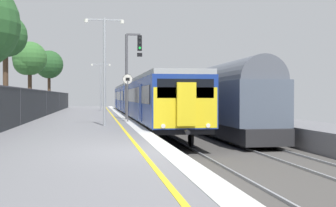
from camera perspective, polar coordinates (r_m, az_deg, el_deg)
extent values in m
cube|color=slate|center=(11.97, -13.91, -8.65)|extent=(6.40, 110.00, 1.00)
cube|color=silver|center=(12.02, 0.08, -6.15)|extent=(0.60, 110.00, 0.01)
cube|color=yellow|center=(11.92, -3.50, -6.22)|extent=(0.12, 110.00, 0.01)
cube|color=gray|center=(12.37, 4.66, -10.49)|extent=(0.07, 110.00, 0.08)
cube|color=gray|center=(12.78, 11.02, -10.13)|extent=(0.07, 110.00, 0.08)
cube|color=navy|center=(27.54, -1.64, 0.46)|extent=(2.80, 19.05, 2.30)
cube|color=black|center=(27.57, -1.64, -2.19)|extent=(2.64, 18.45, 0.25)
cube|color=#93999E|center=(27.55, -1.64, 3.11)|extent=(2.68, 19.05, 0.24)
cube|color=black|center=(27.38, -4.57, 1.09)|extent=(0.02, 17.45, 0.84)
cube|color=#1D3A98|center=(22.64, -3.60, 0.11)|extent=(0.03, 1.10, 1.90)
cube|color=#1D3A98|center=(32.13, -5.26, 0.35)|extent=(0.03, 1.10, 1.90)
cylinder|color=black|center=(20.66, -1.25, -4.60)|extent=(0.12, 0.84, 0.84)
cylinder|color=black|center=(20.94, 2.99, -4.53)|extent=(0.12, 0.84, 0.84)
cylinder|color=black|center=(34.39, -4.45, -2.40)|extent=(0.12, 0.84, 0.84)
cylinder|color=black|center=(34.56, -1.87, -2.38)|extent=(0.12, 0.84, 0.84)
cube|color=navy|center=(47.08, -4.79, 0.64)|extent=(2.80, 19.05, 2.30)
cube|color=black|center=(47.11, -4.79, -0.91)|extent=(2.64, 18.45, 0.25)
cube|color=#93999E|center=(47.09, -4.79, 2.19)|extent=(2.68, 19.05, 0.24)
cube|color=black|center=(46.99, -6.51, 1.01)|extent=(0.02, 17.45, 0.84)
cube|color=#1D3A98|center=(42.24, -6.20, 0.48)|extent=(0.03, 1.10, 1.90)
cube|color=#1D3A98|center=(51.75, -6.76, 0.55)|extent=(0.03, 1.10, 1.90)
cylinder|color=black|center=(40.17, -5.13, -1.93)|extent=(0.12, 0.84, 0.84)
cylinder|color=black|center=(40.31, -2.92, -1.91)|extent=(0.12, 0.84, 0.84)
cylinder|color=black|center=(53.98, -6.18, -1.20)|extent=(0.12, 0.84, 0.84)
cylinder|color=black|center=(54.08, -4.53, -1.20)|extent=(0.12, 0.84, 0.84)
cube|color=yellow|center=(18.18, 2.30, -0.55)|extent=(2.70, 0.10, 1.70)
cube|color=black|center=(18.17, 2.31, 1.97)|extent=(2.40, 0.08, 0.80)
cube|color=yellow|center=(18.04, 2.39, -0.09)|extent=(0.80, 0.24, 1.80)
cylinder|color=white|center=(17.99, -0.63, -2.96)|extent=(0.18, 0.06, 0.18)
cylinder|color=white|center=(18.37, 5.24, -2.88)|extent=(0.18, 0.06, 0.18)
cylinder|color=black|center=(17.95, 2.48, -3.77)|extent=(0.20, 0.35, 0.20)
cube|color=black|center=(47.10, -4.79, 2.49)|extent=(0.60, 0.90, 0.20)
cube|color=#232326|center=(25.93, 7.93, -3.21)|extent=(2.30, 12.46, 0.79)
cube|color=#4C5666|center=(25.87, 7.94, 0.16)|extent=(2.60, 11.66, 2.25)
cylinder|color=#515660|center=(25.88, 7.95, 2.65)|extent=(2.39, 11.26, 2.39)
cylinder|color=black|center=(21.69, 9.26, -4.35)|extent=(0.12, 0.84, 0.84)
cylinder|color=black|center=(22.23, 13.08, -4.23)|extent=(0.12, 0.84, 0.84)
cylinder|color=black|center=(29.81, 4.10, -2.91)|extent=(0.12, 0.84, 0.84)
cylinder|color=black|center=(30.21, 6.98, -2.86)|extent=(0.12, 0.84, 0.84)
cube|color=#232326|center=(38.78, 2.15, -1.84)|extent=(2.30, 12.46, 0.79)
cube|color=#4C5666|center=(38.74, 2.15, 0.41)|extent=(2.60, 11.66, 2.25)
cylinder|color=#515660|center=(38.74, 2.15, 2.08)|extent=(2.39, 11.26, 2.39)
cylinder|color=black|center=(34.49, 2.26, -2.39)|extent=(0.12, 0.84, 0.84)
cylinder|color=black|center=(34.83, 4.78, -2.36)|extent=(0.12, 0.84, 0.84)
cylinder|color=black|center=(42.80, 0.01, -1.75)|extent=(0.12, 0.84, 0.84)
cylinder|color=black|center=(43.08, 2.06, -1.73)|extent=(0.12, 0.84, 0.84)
cube|color=#232326|center=(51.83, -0.74, -1.15)|extent=(2.30, 12.46, 0.79)
cube|color=#4C5666|center=(51.80, -0.74, 0.54)|extent=(2.60, 11.66, 2.25)
cylinder|color=#515660|center=(51.81, -0.74, 1.78)|extent=(2.39, 11.26, 2.39)
cylinder|color=black|center=(47.54, -0.92, -1.48)|extent=(0.12, 0.84, 0.84)
cylinder|color=black|center=(47.79, 0.93, -1.47)|extent=(0.12, 0.84, 0.84)
cylinder|color=black|center=(55.92, -2.17, -1.13)|extent=(0.12, 0.84, 0.84)
cylinder|color=black|center=(56.13, -0.59, -1.12)|extent=(0.12, 0.84, 0.84)
cylinder|color=#47474C|center=(28.42, -5.42, 3.45)|extent=(0.18, 0.18, 5.50)
cube|color=#47474C|center=(28.71, -4.52, 8.94)|extent=(0.90, 0.12, 0.12)
cube|color=black|center=(28.67, -3.72, 7.84)|extent=(0.28, 0.20, 1.00)
cylinder|color=black|center=(28.59, -3.69, 8.51)|extent=(0.16, 0.04, 0.16)
cylinder|color=black|center=(28.55, -3.69, 7.87)|extent=(0.16, 0.04, 0.16)
cylinder|color=#19D83F|center=(28.52, -3.69, 7.23)|extent=(0.16, 0.04, 0.16)
cube|color=black|center=(28.59, -3.72, 6.35)|extent=(0.32, 0.16, 0.24)
cylinder|color=#59595B|center=(25.91, -5.27, 0.33)|extent=(0.08, 0.08, 2.45)
cylinder|color=black|center=(25.92, -5.28, 3.17)|extent=(0.59, 0.02, 0.59)
cylinder|color=silver|center=(25.91, -5.28, 3.17)|extent=(0.56, 0.02, 0.56)
cube|color=black|center=(25.90, -5.27, 3.17)|extent=(0.24, 0.01, 0.18)
cylinder|color=#93999E|center=(22.46, -8.27, 4.10)|extent=(0.14, 0.14, 5.47)
cube|color=#93999E|center=(22.77, -7.13, 10.74)|extent=(0.90, 0.08, 0.08)
cylinder|color=silver|center=(22.78, -5.98, 10.53)|extent=(0.20, 0.20, 0.18)
cube|color=#93999E|center=(22.76, -9.44, 10.74)|extent=(0.90, 0.08, 0.08)
cylinder|color=silver|center=(22.75, -10.59, 10.53)|extent=(0.20, 0.20, 0.18)
cylinder|color=#93999E|center=(45.49, -8.74, 2.13)|extent=(0.14, 0.14, 4.92)
cube|color=#93999E|center=(45.61, -8.18, 5.10)|extent=(0.90, 0.08, 0.08)
cylinder|color=silver|center=(45.61, -7.61, 5.00)|extent=(0.20, 0.20, 0.18)
cube|color=#93999E|center=(45.60, -9.32, 5.09)|extent=(0.90, 0.08, 0.08)
cylinder|color=silver|center=(45.60, -9.88, 4.99)|extent=(0.20, 0.20, 0.18)
cylinder|color=#38383D|center=(23.79, -18.70, -0.40)|extent=(0.07, 0.07, 1.92)
cylinder|color=#38383D|center=(35.37, -15.57, 0.03)|extent=(0.07, 0.07, 1.92)
cylinder|color=#38383D|center=(47.00, -13.99, 0.24)|extent=(0.07, 0.07, 1.92)
cylinder|color=#38383D|center=(58.65, -13.04, 0.37)|extent=(0.07, 0.07, 1.92)
cylinder|color=#473323|center=(51.71, -15.22, 1.59)|extent=(0.34, 0.34, 4.26)
sphere|color=#234C23|center=(51.84, -15.23, 4.92)|extent=(3.20, 3.20, 3.20)
sphere|color=#234C23|center=(51.50, -15.08, 4.50)|extent=(2.20, 2.20, 2.20)
cylinder|color=#473323|center=(33.08, -20.38, 2.58)|extent=(0.37, 0.37, 4.97)
sphere|color=#285628|center=(33.34, -20.41, 8.30)|extent=(3.05, 3.05, 3.05)
sphere|color=#285628|center=(33.41, -20.61, 7.62)|extent=(1.70, 1.70, 1.70)
cylinder|color=#473323|center=(39.46, -17.54, 1.59)|extent=(0.34, 0.34, 3.97)
sphere|color=#33662D|center=(39.59, -17.56, 5.63)|extent=(2.90, 2.90, 2.90)
sphere|color=#33662D|center=(39.37, -18.00, 5.12)|extent=(2.17, 2.17, 2.17)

